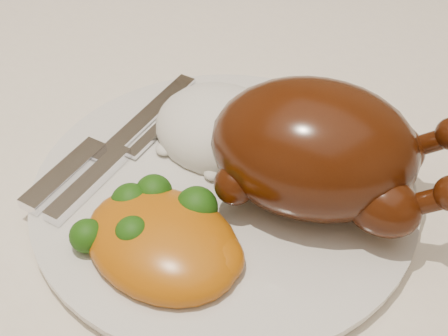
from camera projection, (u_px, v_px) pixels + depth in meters
The scene contains 7 objects.
dining_table at pixel (260, 251), 0.59m from camera, with size 1.60×0.90×0.76m.
tablecloth at pixel (263, 198), 0.54m from camera, with size 1.73×1.03×0.18m.
dinner_plate at pixel (224, 192), 0.49m from camera, with size 0.29×0.29×0.01m, color silver.
roast_chicken at pixel (320, 149), 0.45m from camera, with size 0.20×0.16×0.10m.
rice_mound at pixel (220, 128), 0.52m from camera, with size 0.11×0.10×0.06m.
mac_and_cheese at pixel (165, 239), 0.43m from camera, with size 0.12×0.10×0.04m.
cutlery at pixel (103, 158), 0.50m from camera, with size 0.05×0.20×0.01m.
Camera 1 is at (0.20, -0.31, 1.13)m, focal length 50.00 mm.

